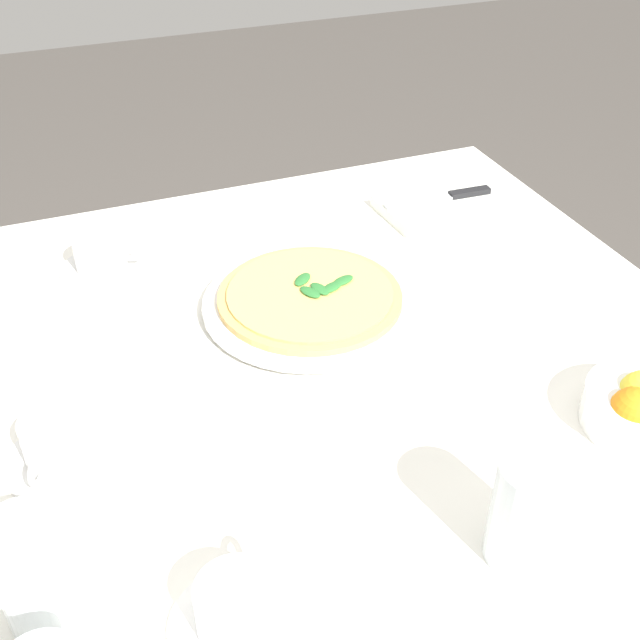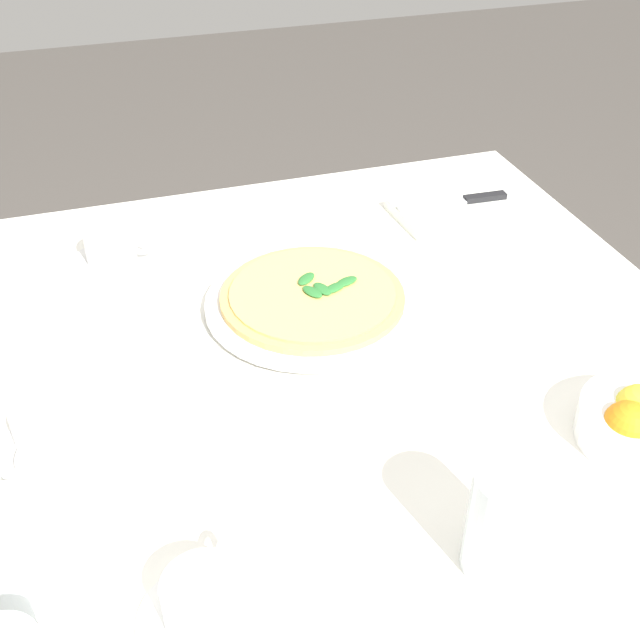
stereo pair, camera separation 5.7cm
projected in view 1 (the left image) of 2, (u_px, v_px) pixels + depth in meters
dining_table at (330, 429)px, 1.12m from camera, size 1.05×1.05×0.72m
pizza_plate at (310, 304)px, 1.12m from camera, size 0.31×0.31×0.02m
pizza at (310, 296)px, 1.11m from camera, size 0.26×0.26×0.02m
coffee_cup_left_edge at (238, 609)px, 0.70m from camera, size 0.13×0.13×0.06m
coffee_cup_center_back at (58, 444)px, 0.87m from camera, size 0.13×0.13×0.06m
coffee_cup_far_left at (101, 255)px, 1.20m from camera, size 0.13×0.13×0.06m
water_glass_back_corner at (529, 517)px, 0.75m from camera, size 0.08×0.08×0.12m
water_glass_right_edge at (34, 577)px, 0.70m from camera, size 0.07×0.07×0.13m
napkin_folded at (444, 204)px, 1.37m from camera, size 0.23×0.14×0.02m
dinner_knife at (443, 197)px, 1.36m from camera, size 0.20×0.03×0.01m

